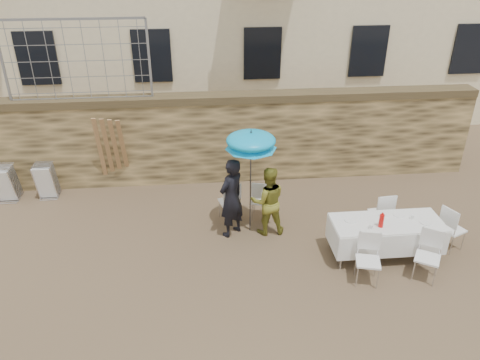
{
  "coord_description": "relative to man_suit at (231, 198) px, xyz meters",
  "views": [
    {
      "loc": [
        -0.35,
        -5.75,
        5.64
      ],
      "look_at": [
        0.4,
        2.2,
        1.4
      ],
      "focal_mm": 35.0,
      "sensor_mm": 36.0,
      "label": 1
    }
  ],
  "objects": [
    {
      "name": "ground",
      "position": [
        -0.25,
        -2.44,
        -0.86
      ],
      "size": [
        80.0,
        80.0,
        0.0
      ],
      "primitive_type": "plane",
      "color": "brown",
      "rests_on": "ground"
    },
    {
      "name": "stone_wall",
      "position": [
        -0.25,
        2.56,
        0.24
      ],
      "size": [
        13.0,
        0.5,
        2.2
      ],
      "primitive_type": "cube",
      "color": "olive",
      "rests_on": "ground"
    },
    {
      "name": "chain_link_fence",
      "position": [
        -3.25,
        2.56,
        2.24
      ],
      "size": [
        3.2,
        0.06,
        1.8
      ],
      "primitive_type": null,
      "color": "gray",
      "rests_on": "stone_wall"
    },
    {
      "name": "man_suit",
      "position": [
        0.0,
        0.0,
        0.0
      ],
      "size": [
        0.74,
        0.73,
        1.73
      ],
      "primitive_type": "imported",
      "rotation": [
        0.0,
        0.0,
        3.88
      ],
      "color": "black",
      "rests_on": "ground"
    },
    {
      "name": "woman_dress",
      "position": [
        0.75,
        0.0,
        -0.11
      ],
      "size": [
        0.75,
        0.59,
        1.5
      ],
      "primitive_type": "imported",
      "rotation": [
        0.0,
        0.0,
        3.17
      ],
      "color": "#A9A633",
      "rests_on": "ground"
    },
    {
      "name": "umbrella",
      "position": [
        0.4,
        0.1,
        1.14
      ],
      "size": [
        1.02,
        1.02,
        2.12
      ],
      "color": "#3F3F44",
      "rests_on": "ground"
    },
    {
      "name": "couple_chair_left",
      "position": [
        -0.0,
        0.55,
        -0.38
      ],
      "size": [
        0.58,
        0.58,
        0.96
      ],
      "primitive_type": null,
      "rotation": [
        0.0,
        0.0,
        3.39
      ],
      "color": "white",
      "rests_on": "ground"
    },
    {
      "name": "couple_chair_right",
      "position": [
        0.7,
        0.55,
        -0.38
      ],
      "size": [
        0.59,
        0.59,
        0.96
      ],
      "primitive_type": null,
      "rotation": [
        0.0,
        0.0,
        2.88
      ],
      "color": "white",
      "rests_on": "ground"
    },
    {
      "name": "banquet_table",
      "position": [
        2.9,
        -1.02,
        -0.13
      ],
      "size": [
        2.1,
        0.85,
        0.78
      ],
      "color": "white",
      "rests_on": "ground"
    },
    {
      "name": "soda_bottle",
      "position": [
        2.7,
        -1.17,
        0.04
      ],
      "size": [
        0.09,
        0.09,
        0.26
      ],
      "primitive_type": "cylinder",
      "color": "red",
      "rests_on": "banquet_table"
    },
    {
      "name": "table_chair_front_left",
      "position": [
        2.3,
        -1.77,
        -0.38
      ],
      "size": [
        0.58,
        0.58,
        0.96
      ],
      "primitive_type": null,
      "rotation": [
        0.0,
        0.0,
        -0.24
      ],
      "color": "white",
      "rests_on": "ground"
    },
    {
      "name": "table_chair_front_right",
      "position": [
        3.4,
        -1.77,
        -0.38
      ],
      "size": [
        0.66,
        0.66,
        0.96
      ],
      "primitive_type": null,
      "rotation": [
        0.0,
        0.0,
        -0.56
      ],
      "color": "white",
      "rests_on": "ground"
    },
    {
      "name": "table_chair_back",
      "position": [
        3.1,
        -0.22,
        -0.38
      ],
      "size": [
        0.52,
        0.52,
        0.96
      ],
      "primitive_type": null,
      "rotation": [
        0.0,
        0.0,
        3.23
      ],
      "color": "white",
      "rests_on": "ground"
    },
    {
      "name": "table_chair_side",
      "position": [
        4.3,
        -0.92,
        -0.38
      ],
      "size": [
        0.63,
        0.63,
        0.96
      ],
      "primitive_type": null,
      "rotation": [
        0.0,
        0.0,
        1.99
      ],
      "color": "white",
      "rests_on": "ground"
    },
    {
      "name": "chair_stack_left",
      "position": [
        -5.14,
        2.09,
        -0.4
      ],
      "size": [
        0.46,
        0.55,
        0.92
      ],
      "primitive_type": null,
      "color": "white",
      "rests_on": "ground"
    },
    {
      "name": "chair_stack_right",
      "position": [
        -4.24,
        2.09,
        -0.4
      ],
      "size": [
        0.46,
        0.47,
        0.92
      ],
      "primitive_type": null,
      "color": "white",
      "rests_on": "ground"
    },
    {
      "name": "wood_planks",
      "position": [
        -2.64,
        2.16,
        0.14
      ],
      "size": [
        0.7,
        0.2,
        2.0
      ],
      "primitive_type": null,
      "color": "#A37749",
      "rests_on": "ground"
    }
  ]
}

